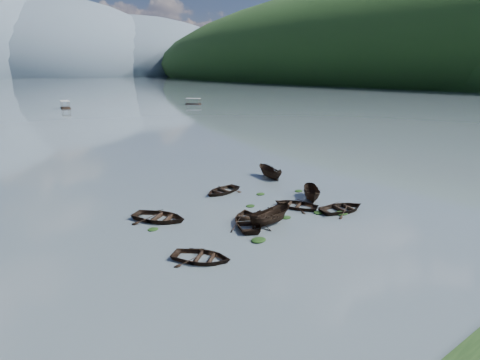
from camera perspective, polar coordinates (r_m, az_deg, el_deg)
ground_plane at (r=29.44m, az=13.90°, el=-9.15°), size 2400.00×2400.00×0.00m
right_hill_far at (r=535.99m, az=29.01°, el=13.13°), size 520.00×1200.00×190.00m
haze_mtn_c at (r=930.92m, az=-26.48°, el=14.03°), size 520.00×520.00×260.00m
haze_mtn_d at (r=978.19m, az=-15.75°, el=15.13°), size 520.00×520.00×220.00m
rowboat_0 at (r=26.22m, az=-5.88°, el=-12.07°), size 4.94×5.09×0.86m
rowboat_1 at (r=31.73m, az=1.30°, el=-6.72°), size 5.37×5.89×1.00m
rowboat_2 at (r=31.84m, az=4.49°, el=-6.68°), size 4.31×1.75×1.65m
rowboat_3 at (r=35.88m, az=8.44°, el=-4.09°), size 4.54×5.05×0.86m
rowboat_4 at (r=35.79m, az=15.30°, el=-4.57°), size 5.03×4.00×0.93m
rowboat_5 at (r=38.20m, az=10.86°, el=-2.93°), size 3.73×4.10×1.56m
rowboat_6 at (r=33.21m, az=-12.18°, el=-6.02°), size 5.66×5.97×1.01m
rowboat_7 at (r=39.58m, az=-2.73°, el=-1.95°), size 4.84×3.93×0.88m
rowboat_8 at (r=45.15m, az=4.55°, el=0.35°), size 1.95×4.23×1.58m
weed_clump_0 at (r=28.80m, az=2.84°, el=-9.25°), size 1.21×0.99×0.26m
weed_clump_1 at (r=33.21m, az=7.03°, el=-5.75°), size 0.95×0.76×0.21m
weed_clump_2 at (r=34.77m, az=11.90°, el=-4.96°), size 1.03×0.82×0.22m
weed_clump_3 at (r=40.48m, az=8.92°, el=-1.71°), size 0.89×0.75×0.20m
weed_clump_4 at (r=35.09m, az=15.23°, el=-4.99°), size 1.28×1.01×0.26m
weed_clump_5 at (r=31.45m, az=-13.11°, el=-7.39°), size 0.90×0.73×0.19m
weed_clump_6 at (r=35.68m, az=1.59°, el=-4.03°), size 0.90×0.75×0.19m
weed_clump_7 at (r=39.05m, az=3.14°, el=-2.22°), size 0.96×0.77×0.21m
pontoon_centre at (r=140.69m, az=-25.02°, el=9.85°), size 3.27×6.56×2.42m
pontoon_right at (r=144.49m, az=-7.11°, el=11.37°), size 5.44×5.65×2.12m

